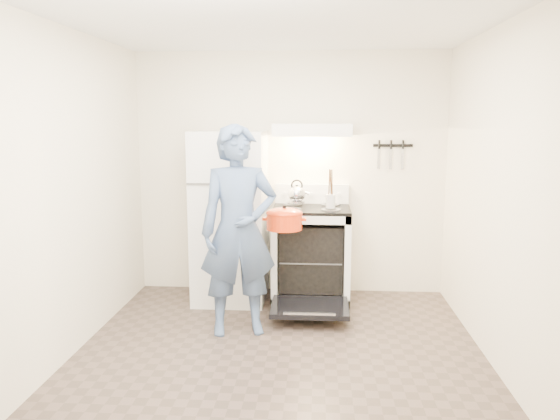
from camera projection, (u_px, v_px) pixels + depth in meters
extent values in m
plane|color=#4E3E36|center=(277.00, 362.00, 4.13)|extent=(3.60, 3.60, 0.00)
cube|color=#EEE2C9|center=(290.00, 174.00, 5.69)|extent=(3.20, 0.02, 2.50)
cube|color=white|center=(230.00, 217.00, 5.45)|extent=(0.70, 0.70, 1.70)
cube|color=white|center=(311.00, 255.00, 5.49)|extent=(0.76, 0.65, 0.92)
cube|color=black|center=(311.00, 209.00, 5.41)|extent=(0.76, 0.65, 0.03)
cube|color=white|center=(312.00, 194.00, 5.67)|extent=(0.76, 0.07, 0.20)
cube|color=black|center=(310.00, 307.00, 4.95)|extent=(0.70, 0.54, 0.04)
cube|color=slate|center=(311.00, 257.00, 5.49)|extent=(0.60, 0.52, 0.01)
cube|color=white|center=(312.00, 130.00, 5.35)|extent=(0.76, 0.50, 0.12)
cube|color=black|center=(393.00, 145.00, 5.56)|extent=(0.40, 0.02, 0.03)
cylinder|color=olive|center=(317.00, 255.00, 5.52)|extent=(0.35, 0.35, 0.02)
cylinder|color=silver|center=(331.00, 201.00, 5.18)|extent=(0.11, 0.11, 0.13)
imported|color=#3A507B|center=(239.00, 231.00, 4.58)|extent=(0.73, 0.57, 1.78)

